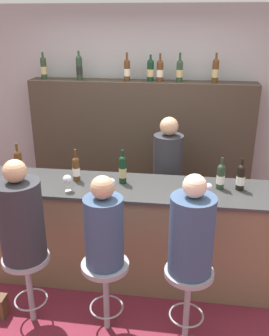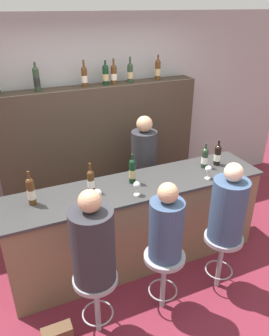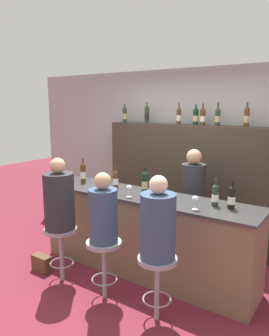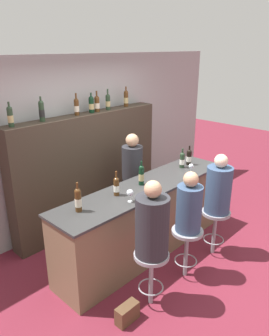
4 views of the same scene
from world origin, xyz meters
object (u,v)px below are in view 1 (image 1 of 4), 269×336
wine_bottle_counter_3 (221,176)px  wine_bottle_backbar_1 (79,67)px  wine_bottle_counter_4 (241,177)px  wine_glass_0 (67,180)px  bartender (167,190)px  wine_glass_2 (208,188)px  bar_stool_middle (106,278)px  wine_bottle_backbar_4 (160,70)px  wine_bottle_backbar_6 (215,70)px  guest_seated_right (192,232)px  guest_seated_left (21,218)px  wine_bottle_backbar_0 (44,68)px  wine_bottle_counter_2 (123,169)px  wine_bottle_backbar_2 (127,70)px  guest_seated_middle (104,228)px  wine_bottle_counter_0 (19,164)px  bar_stool_right (188,285)px  bar_stool_left (27,271)px  wine_bottle_counter_1 (76,169)px  wine_glass_1 (111,183)px  wine_bottle_backbar_3 (150,70)px  wine_bottle_backbar_5 (180,70)px

wine_bottle_counter_3 → wine_bottle_backbar_1: size_ratio=0.92×
wine_bottle_counter_4 → wine_glass_0: size_ratio=1.94×
wine_bottle_backbar_1 → bartender: wine_bottle_backbar_1 is taller
wine_glass_2 → bar_stool_middle: (-0.79, -0.53, -0.60)m
wine_bottle_backbar_4 → wine_bottle_backbar_6: (0.61, 0.00, 0.01)m
wine_bottle_counter_4 → guest_seated_right: size_ratio=0.38×
guest_seated_left → wine_bottle_backbar_0: bearing=103.2°
wine_bottle_backbar_4 → wine_bottle_counter_2: bearing=-102.1°
wine_bottle_backbar_2 → bar_stool_middle: 2.35m
wine_bottle_backbar_1 → wine_bottle_backbar_6: bearing=0.0°
wine_bottle_backbar_0 → guest_seated_middle: bearing=-59.9°
wine_bottle_counter_0 → bar_stool_right: bearing=-24.9°
wine_bottle_backbar_1 → bar_stool_middle: wine_bottle_backbar_1 is taller
bartender → bar_stool_middle: bearing=-107.3°
guest_seated_right → wine_bottle_backbar_2: bearing=112.1°
guest_seated_middle → bar_stool_right: 0.80m
bar_stool_middle → bar_stool_left: bearing=180.0°
wine_bottle_backbar_1 → guest_seated_left: (0.02, -1.89, -0.92)m
wine_bottle_counter_4 → guest_seated_left: guest_seated_left is taller
wine_bottle_backbar_0 → wine_bottle_backbar_1: (0.43, -0.00, 0.01)m
wine_bottle_counter_2 → guest_seated_right: size_ratio=0.41×
wine_bottle_counter_3 → guest_seated_right: size_ratio=0.37×
wine_bottle_counter_4 → wine_bottle_backbar_4: bearing=126.2°
wine_bottle_counter_1 → bar_stool_left: 1.01m
guest_seated_left → bartender: bearing=51.0°
wine_bottle_backbar_4 → bar_stool_left: 2.52m
wine_bottle_backbar_4 → bar_stool_left: (-0.91, -1.89, -1.39)m
wine_bottle_backbar_0 → wine_glass_0: (0.66, -1.37, -0.80)m
wine_bottle_backbar_2 → guest_seated_middle: wine_bottle_backbar_2 is taller
wine_bottle_backbar_0 → guest_seated_left: wine_bottle_backbar_0 is taller
wine_bottle_backbar_1 → wine_bottle_backbar_4: 0.93m
bar_stool_left → wine_bottle_backbar_1: bearing=90.5°
wine_bottle_counter_0 → wine_glass_2: (1.79, -0.24, -0.03)m
wine_bottle_backbar_2 → wine_bottle_backbar_6: (0.98, 0.00, 0.01)m
wine_glass_0 → guest_seated_right: bearing=-25.6°
bar_stool_middle → wine_glass_0: bearing=130.0°
wine_bottle_counter_0 → wine_bottle_counter_4: (2.08, -0.00, -0.02)m
wine_bottle_backbar_6 → wine_glass_1: bearing=-123.6°
wine_glass_2 → guest_seated_right: (-0.13, -0.53, -0.12)m
wine_bottle_backbar_3 → guest_seated_left: 2.25m
wine_glass_0 → bartender: bearing=42.8°
wine_bottle_backbar_3 → wine_bottle_counter_2: bearing=-96.9°
wine_bottle_backbar_4 → wine_bottle_backbar_6: bearing=0.0°
wine_bottle_counter_3 → guest_seated_right: (-0.25, -0.77, -0.14)m
wine_bottle_backbar_4 → bar_stool_right: size_ratio=0.47×
wine_bottle_backbar_4 → bartender: bearing=-75.7°
wine_bottle_backbar_5 → wine_bottle_backbar_4: bearing=-180.0°
bar_stool_right → wine_bottle_backbar_0: bearing=132.8°
wine_bottle_counter_1 → wine_bottle_backbar_6: bearing=41.0°
guest_seated_left → bar_stool_right: size_ratio=1.29×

